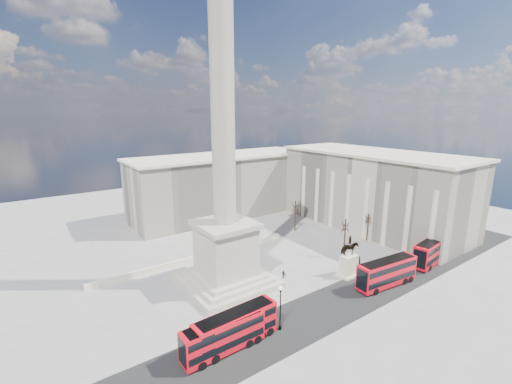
{
  "coord_description": "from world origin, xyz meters",
  "views": [
    {
      "loc": [
        -26.27,
        -40.53,
        28.22
      ],
      "look_at": [
        5.12,
        3.63,
        15.32
      ],
      "focal_mm": 24.0,
      "sensor_mm": 36.0,
      "label": 1
    }
  ],
  "objects": [
    {
      "name": "asphalt_road",
      "position": [
        5.0,
        -10.0,
        0.0
      ],
      "size": [
        120.0,
        9.0,
        0.01
      ],
      "primitive_type": "cube",
      "color": "#262626",
      "rests_on": "ground"
    },
    {
      "name": "red_bus_a",
      "position": [
        -8.79,
        -9.36,
        2.24
      ],
      "size": [
        10.54,
        2.61,
        4.26
      ],
      "rotation": [
        0.0,
        0.0,
        0.01
      ],
      "color": "red",
      "rests_on": "ground"
    },
    {
      "name": "pedestrian_standing",
      "position": [
        24.17,
        -3.09,
        0.79
      ],
      "size": [
        0.95,
        0.86,
        1.58
      ],
      "primitive_type": "imported",
      "rotation": [
        0.0,
        0.0,
        3.57
      ],
      "color": "#282329",
      "rests_on": "ground"
    },
    {
      "name": "bare_tree_far",
      "position": [
        26.65,
        17.72,
        6.18
      ],
      "size": [
        1.92,
        1.92,
        7.84
      ],
      "rotation": [
        0.0,
        0.0,
        -0.41
      ],
      "color": "#332319",
      "rests_on": "ground"
    },
    {
      "name": "victorian_lamp",
      "position": [
        -0.61,
        -9.91,
        3.71
      ],
      "size": [
        0.54,
        0.54,
        6.3
      ],
      "rotation": [
        0.0,
        0.0,
        0.19
      ],
      "color": "black",
      "rests_on": "ground"
    },
    {
      "name": "bare_tree_near",
      "position": [
        24.67,
        0.97,
        6.4
      ],
      "size": [
        1.86,
        1.86,
        8.12
      ],
      "rotation": [
        0.0,
        0.0,
        -0.14
      ],
      "color": "#332319",
      "rests_on": "ground"
    },
    {
      "name": "balustrade_wall",
      "position": [
        0.0,
        16.0,
        0.55
      ],
      "size": [
        40.0,
        0.6,
        1.1
      ],
      "primitive_type": "cube",
      "color": "beige",
      "rests_on": "ground"
    },
    {
      "name": "red_bus_d",
      "position": [
        35.88,
        -10.74,
        2.44
      ],
      "size": [
        11.72,
        4.0,
        4.66
      ],
      "rotation": [
        0.0,
        0.0,
        0.12
      ],
      "color": "red",
      "rests_on": "ground"
    },
    {
      "name": "red_bus_c",
      "position": [
        21.11,
        -11.05,
        2.42
      ],
      "size": [
        11.57,
        3.79,
        4.6
      ],
      "rotation": [
        0.0,
        0.0,
        -0.11
      ],
      "color": "red",
      "rests_on": "ground"
    },
    {
      "name": "nelsons_column",
      "position": [
        0.0,
        5.0,
        12.92
      ],
      "size": [
        14.0,
        14.0,
        49.85
      ],
      "color": "#BDB09D",
      "rests_on": "ground"
    },
    {
      "name": "bare_tree_mid",
      "position": [
        35.55,
        3.67,
        5.14
      ],
      "size": [
        1.72,
        1.72,
        6.53
      ],
      "rotation": [
        0.0,
        0.0,
        0.2
      ],
      "color": "#332319",
      "rests_on": "ground"
    },
    {
      "name": "red_bus_b",
      "position": [
        -6.9,
        -9.12,
        2.37
      ],
      "size": [
        11.23,
        3.05,
        4.51
      ],
      "rotation": [
        0.0,
        0.0,
        0.04
      ],
      "color": "red",
      "rests_on": "ground"
    },
    {
      "name": "building_northeast",
      "position": [
        20.0,
        40.0,
        8.32
      ],
      "size": [
        51.0,
        17.0,
        16.6
      ],
      "color": "#C0B79E",
      "rests_on": "ground"
    },
    {
      "name": "building_east",
      "position": [
        45.0,
        10.0,
        9.32
      ],
      "size": [
        19.0,
        46.0,
        18.6
      ],
      "color": "#C0B79E",
      "rests_on": "ground"
    },
    {
      "name": "equestrian_statue",
      "position": [
        18.7,
        -5.07,
        2.56
      ],
      "size": [
        3.53,
        2.65,
        7.48
      ],
      "color": "beige",
      "rests_on": "ground"
    },
    {
      "name": "pedestrian_walking",
      "position": [
        26.42,
        -6.5,
        0.96
      ],
      "size": [
        0.8,
        0.62,
        1.93
      ],
      "primitive_type": "imported",
      "rotation": [
        0.0,
        0.0,
        0.25
      ],
      "color": "#282329",
      "rests_on": "ground"
    },
    {
      "name": "ground",
      "position": [
        0.0,
        0.0,
        0.0
      ],
      "size": [
        180.0,
        180.0,
        0.0
      ],
      "primitive_type": "plane",
      "color": "#9C9A94",
      "rests_on": "ground"
    },
    {
      "name": "pedestrian_crossing",
      "position": [
        8.88,
        0.71,
        0.79
      ],
      "size": [
        0.65,
        1.0,
        1.58
      ],
      "primitive_type": "imported",
      "rotation": [
        0.0,
        0.0,
        1.88
      ],
      "color": "#282329",
      "rests_on": "ground"
    }
  ]
}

